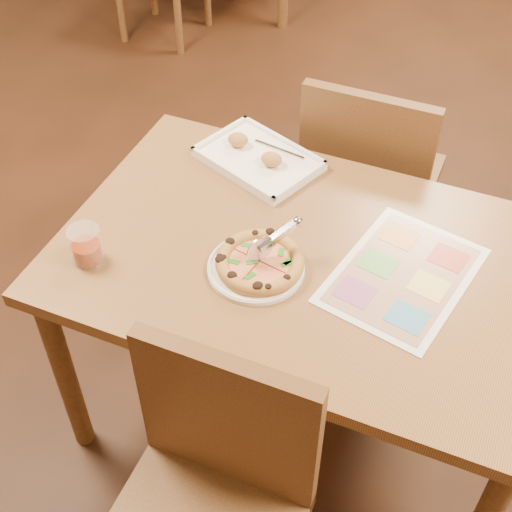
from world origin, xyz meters
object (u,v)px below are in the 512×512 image
at_px(pizza, 260,262).
at_px(menu, 403,275).
at_px(chair_far, 369,169).
at_px(pizza_cutter, 273,240).
at_px(chair_near, 212,482).
at_px(appetizer_tray, 258,159).
at_px(plate, 256,268).
at_px(dining_table, 307,278).
at_px(glass_tumbler, 86,248).

relative_size(pizza, menu, 0.54).
height_order(chair_far, menu, chair_far).
relative_size(pizza_cutter, menu, 0.30).
distance_m(chair_near, appetizer_tray, 0.97).
relative_size(chair_far, plate, 1.89).
bearing_deg(dining_table, chair_far, 90.00).
distance_m(pizza, glass_tumbler, 0.44).
xyz_separation_m(plate, pizza_cutter, (0.03, 0.04, 0.07)).
distance_m(dining_table, glass_tumbler, 0.58).
height_order(plate, pizza_cutter, pizza_cutter).
relative_size(dining_table, glass_tumbler, 12.57).
height_order(chair_near, plate, chair_near).
bearing_deg(appetizer_tray, menu, -28.87).
xyz_separation_m(dining_table, chair_far, (-0.00, 0.60, -0.07)).
bearing_deg(chair_near, appetizer_tray, 106.75).
xyz_separation_m(pizza, glass_tumbler, (-0.42, -0.14, 0.02)).
bearing_deg(glass_tumbler, appetizer_tray, 66.16).
height_order(dining_table, plate, plate).
distance_m(chair_near, glass_tumbler, 0.66).
distance_m(pizza, appetizer_tray, 0.44).
distance_m(chair_far, plate, 0.73).
bearing_deg(chair_near, glass_tumbler, 144.77).
xyz_separation_m(chair_near, pizza, (-0.10, 0.51, 0.18)).
height_order(appetizer_tray, glass_tumbler, glass_tumbler).
relative_size(chair_near, menu, 1.11).
bearing_deg(pizza_cutter, chair_far, 29.11).
xyz_separation_m(chair_near, chair_far, (-0.00, 1.20, 0.00)).
bearing_deg(appetizer_tray, pizza, -66.49).
xyz_separation_m(chair_near, glass_tumbler, (-0.52, 0.36, 0.20)).
xyz_separation_m(plate, menu, (0.35, 0.13, -0.00)).
relative_size(dining_table, pizza_cutter, 10.10).
xyz_separation_m(appetizer_tray, glass_tumbler, (-0.24, -0.55, 0.03)).
bearing_deg(menu, pizza_cutter, -165.11).
bearing_deg(menu, appetizer_tray, 151.13).
bearing_deg(appetizer_tray, plate, -67.74).
distance_m(chair_near, plate, 0.54).
distance_m(chair_near, pizza_cutter, 0.59).
bearing_deg(plate, dining_table, 43.97).
height_order(pizza, pizza_cutter, pizza_cutter).
distance_m(appetizer_tray, glass_tumbler, 0.60).
bearing_deg(pizza_cutter, plate, -179.62).
bearing_deg(appetizer_tray, glass_tumbler, -113.84).
bearing_deg(appetizer_tray, chair_near, -73.25).
bearing_deg(chair_near, menu, 68.75).
bearing_deg(appetizer_tray, dining_table, -48.42).
bearing_deg(glass_tumbler, dining_table, 24.74).
distance_m(pizza, menu, 0.36).
bearing_deg(plate, appetizer_tray, 112.26).
height_order(pizza, menu, pizza).
relative_size(chair_near, glass_tumbler, 4.54).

